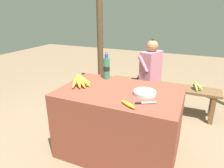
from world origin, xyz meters
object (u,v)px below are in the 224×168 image
banana_bunch_ripe (81,80)px  wooden_bench (162,89)px  water_bottle (107,68)px  loose_banana_front (128,104)px  serving_bowl (145,92)px  support_post_near (100,26)px  knife (142,103)px  seated_vendor (148,70)px  banana_bunch_green (197,85)px

banana_bunch_ripe → wooden_bench: 1.48m
water_bottle → loose_banana_front: water_bottle is taller
serving_bowl → support_post_near: (-1.31, 1.62, 0.50)m
banana_bunch_ripe → knife: (0.74, -0.17, -0.06)m
support_post_near → banana_bunch_ripe: bearing=-70.2°
banana_bunch_ripe → seated_vendor: (0.46, 1.22, -0.16)m
loose_banana_front → support_post_near: support_post_near is taller
serving_bowl → support_post_near: bearing=128.9°
knife → seated_vendor: seated_vendor is taller
water_bottle → banana_bunch_green: water_bottle is taller
water_bottle → support_post_near: support_post_near is taller
knife → wooden_bench: size_ratio=0.11×
banana_bunch_ripe → loose_banana_front: (0.64, -0.27, -0.05)m
loose_banana_front → knife: (0.10, 0.10, -0.01)m
seated_vendor → wooden_bench: bearing=-156.4°
knife → wooden_bench: knife is taller
wooden_bench → banana_bunch_green: size_ratio=6.44×
loose_banana_front → banana_bunch_green: bearing=69.8°
serving_bowl → banana_bunch_green: serving_bowl is taller
water_bottle → wooden_bench: (0.54, 0.89, -0.51)m
banana_bunch_ripe → wooden_bench: (0.69, 1.23, -0.45)m
wooden_bench → banana_bunch_green: bearing=0.6°
loose_banana_front → wooden_bench: (0.05, 1.50, -0.39)m
banana_bunch_ripe → water_bottle: (0.15, 0.34, 0.07)m
banana_bunch_ripe → seated_vendor: 1.31m
serving_bowl → wooden_bench: (-0.02, 1.19, -0.40)m
knife → wooden_bench: (-0.05, 1.40, -0.39)m
loose_banana_front → banana_bunch_green: (0.55, 1.51, -0.26)m
seated_vendor → banana_bunch_green: size_ratio=4.36×
banana_bunch_ripe → serving_bowl: 0.71m
banana_bunch_green → seated_vendor: bearing=-178.3°
banana_bunch_ripe → water_bottle: water_bottle is taller
knife → wooden_bench: 1.46m
water_bottle → seated_vendor: 0.96m
knife → support_post_near: support_post_near is taller
serving_bowl → water_bottle: bearing=152.0°
serving_bowl → knife: size_ratio=1.27×
loose_banana_front → seated_vendor: seated_vendor is taller
wooden_bench → seated_vendor: seated_vendor is taller
seated_vendor → support_post_near: support_post_near is taller
loose_banana_front → knife: loose_banana_front is taller
banana_bunch_ripe → serving_bowl: (0.71, 0.05, -0.05)m
banana_bunch_green → knife: bearing=-107.8°
banana_bunch_ripe → seated_vendor: bearing=69.3°
banana_bunch_green → support_post_near: 2.00m
wooden_bench → seated_vendor: bearing=-175.9°
loose_banana_front → banana_bunch_green: size_ratio=0.66×
knife → support_post_near: (-1.34, 1.84, 0.51)m
banana_bunch_green → support_post_near: size_ratio=0.10×
banana_bunch_ripe → seated_vendor: size_ratio=0.25×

